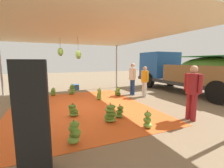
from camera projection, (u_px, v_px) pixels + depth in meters
name	position (u px, v px, depth m)	size (l,w,h in m)	color
ground_plane	(145.00, 100.00, 7.26)	(40.00, 40.00, 0.00)	#7F6B51
tarp_orange	(80.00, 107.00, 6.10)	(5.94, 5.07, 0.01)	#E05B23
tent_canopy	(76.00, 34.00, 5.67)	(8.00, 7.00, 2.88)	#9EA0A5
banana_bunch_0	(40.00, 100.00, 6.43)	(0.29, 0.27, 0.47)	#996628
banana_bunch_1	(72.00, 90.00, 8.52)	(0.42, 0.42, 0.57)	#518428
banana_bunch_2	(31.00, 94.00, 7.68)	(0.32, 0.32, 0.48)	#6B9E38
banana_bunch_3	(148.00, 120.00, 4.21)	(0.30, 0.31, 0.48)	#75A83D
banana_bunch_4	(99.00, 95.00, 7.28)	(0.32, 0.32, 0.57)	#60932D
banana_bunch_5	(73.00, 111.00, 5.11)	(0.39, 0.39, 0.44)	#75A83D
banana_bunch_6	(31.00, 110.00, 5.11)	(0.27, 0.27, 0.51)	#518428
banana_bunch_7	(53.00, 92.00, 8.13)	(0.37, 0.34, 0.44)	#60932D
banana_bunch_8	(110.00, 114.00, 4.62)	(0.49, 0.46, 0.58)	#6B9E38
banana_bunch_9	(74.00, 133.00, 3.42)	(0.39, 0.38, 0.53)	#75A83D
banana_bunch_10	(120.00, 112.00, 4.98)	(0.35, 0.36, 0.44)	#518428
banana_bunch_11	(118.00, 92.00, 8.11)	(0.41, 0.40, 0.49)	#477523
banana_bunch_12	(32.00, 96.00, 6.97)	(0.40, 0.36, 0.56)	#6B9E38
banana_bunch_13	(35.00, 94.00, 7.53)	(0.34, 0.32, 0.50)	gold
cargo_truck_main	(187.00, 70.00, 9.10)	(6.92, 2.54, 2.40)	#2D2D2D
worker_0	(145.00, 79.00, 7.86)	(0.57, 0.35, 1.54)	silver
worker_1	(193.00, 89.00, 4.68)	(0.61, 0.37, 1.67)	maroon
worker_2	(133.00, 77.00, 8.30)	(0.62, 0.38, 1.68)	navy
speaker_stack	(34.00, 121.00, 2.32)	(0.54, 0.47, 1.82)	black
crate_0	(76.00, 87.00, 9.95)	(0.49, 0.43, 0.33)	#335B8E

